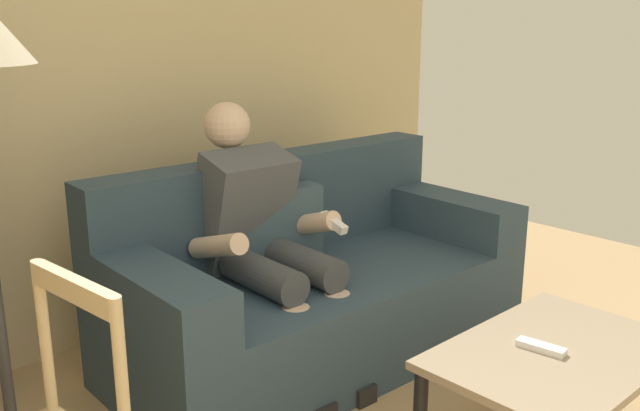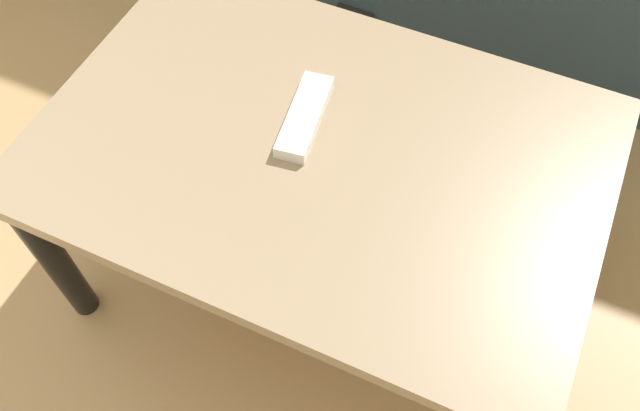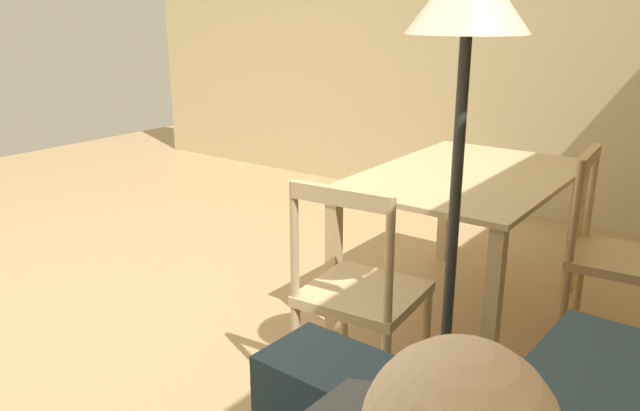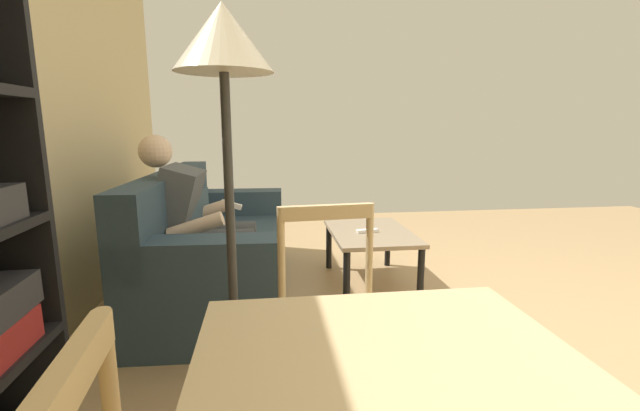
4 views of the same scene
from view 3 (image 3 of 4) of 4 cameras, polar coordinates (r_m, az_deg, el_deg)
name	(u,v)px [view 3 (image 3 of 4)]	position (r m, az deg, el deg)	size (l,w,h in m)	color
ground_plane	(103,326)	(3.35, -19.13, -10.29)	(8.11, 8.11, 0.00)	tan
wall_side	(410,27)	(5.31, 8.15, 15.74)	(0.12, 5.75, 2.73)	#C8B586
dining_table	(467,195)	(3.18, 13.24, 0.94)	(1.29, 0.87, 0.74)	#D1B27F
dining_chair_near_wall	(616,258)	(3.04, 25.28, -4.36)	(0.45, 0.45, 0.92)	tan
dining_chair_facing_couch	(360,296)	(2.42, 3.65, -8.18)	(0.45, 0.45, 0.93)	#D1B27F
floor_lamp	(466,44)	(1.92, 13.09, 14.13)	(0.36, 0.36, 1.68)	black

